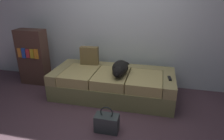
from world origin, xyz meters
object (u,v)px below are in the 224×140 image
at_px(tv_remote, 170,78).
at_px(dog_dark, 120,68).
at_px(throw_pillow, 89,56).
at_px(handbag, 107,123).
at_px(bookshelf, 33,57).
at_px(couch, 113,84).

bearing_deg(tv_remote, dog_dark, 172.41).
xyz_separation_m(throw_pillow, handbag, (0.66, -1.24, -0.52)).
bearing_deg(bookshelf, couch, -6.59).
relative_size(tv_remote, bookshelf, 0.14).
bearing_deg(throw_pillow, dog_dark, -28.41).
bearing_deg(bookshelf, throw_pillow, 3.63).
relative_size(dog_dark, tv_remote, 4.25).
height_order(tv_remote, bookshelf, bookshelf).
xyz_separation_m(couch, handbag, (0.15, -0.97, -0.11)).
xyz_separation_m(tv_remote, throw_pillow, (-1.47, 0.35, 0.16)).
bearing_deg(tv_remote, couch, 167.01).
relative_size(throw_pillow, handbag, 0.90).
relative_size(dog_dark, throw_pillow, 1.88).
height_order(dog_dark, throw_pillow, throw_pillow).
height_order(throw_pillow, bookshelf, bookshelf).
height_order(dog_dark, tv_remote, dog_dark).
bearing_deg(throw_pillow, bookshelf, -176.37).
distance_m(handbag, bookshelf, 2.21).
bearing_deg(bookshelf, handbag, -32.60).
relative_size(tv_remote, throw_pillow, 0.44).
relative_size(couch, dog_dark, 3.32).
distance_m(dog_dark, handbag, 0.99).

